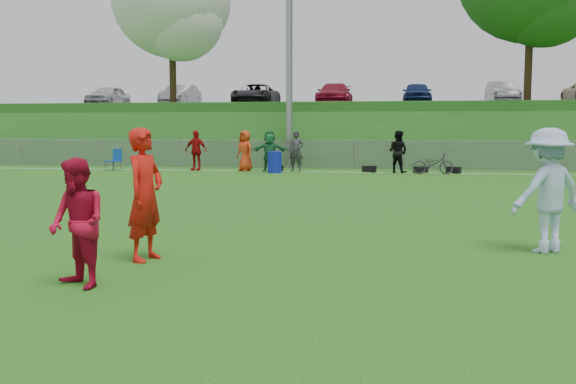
% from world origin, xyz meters
% --- Properties ---
extents(ground, '(120.00, 120.00, 0.00)m').
position_xyz_m(ground, '(0.00, 0.00, 0.00)').
color(ground, '#1C5B13').
rests_on(ground, ground).
extents(sideline_far, '(60.00, 0.10, 0.01)m').
position_xyz_m(sideline_far, '(0.00, 18.00, 0.01)').
color(sideline_far, white).
rests_on(sideline_far, ground).
extents(fence, '(58.00, 0.06, 1.30)m').
position_xyz_m(fence, '(0.00, 20.00, 0.65)').
color(fence, gray).
rests_on(fence, ground).
extents(light_pole, '(1.20, 0.40, 12.15)m').
position_xyz_m(light_pole, '(-3.00, 20.80, 6.71)').
color(light_pole, gray).
rests_on(light_pole, ground).
extents(berm, '(120.00, 18.00, 3.00)m').
position_xyz_m(berm, '(0.00, 31.00, 1.50)').
color(berm, '#1C5B19').
rests_on(berm, ground).
extents(parking_lot, '(120.00, 12.00, 0.10)m').
position_xyz_m(parking_lot, '(0.00, 33.00, 3.05)').
color(parking_lot, black).
rests_on(parking_lot, berm).
extents(tree_white_flowering, '(6.30, 6.30, 8.78)m').
position_xyz_m(tree_white_flowering, '(-9.84, 24.92, 8.32)').
color(tree_white_flowering, black).
rests_on(tree_white_flowering, berm).
extents(car_row, '(32.04, 5.18, 1.44)m').
position_xyz_m(car_row, '(-1.17, 32.00, 3.82)').
color(car_row, silver).
rests_on(car_row, parking_lot).
extents(spectator_row, '(9.48, 0.96, 1.69)m').
position_xyz_m(spectator_row, '(-2.83, 18.00, 0.85)').
color(spectator_row, '#AC0B0D').
rests_on(spectator_row, ground).
extents(gear_bags, '(7.80, 0.53, 0.26)m').
position_xyz_m(gear_bags, '(1.14, 18.10, 0.13)').
color(gear_bags, black).
rests_on(gear_bags, ground).
extents(player_red_left, '(0.57, 0.75, 1.85)m').
position_xyz_m(player_red_left, '(-1.61, 0.26, 0.92)').
color(player_red_left, red).
rests_on(player_red_left, ground).
extents(player_red_center, '(0.93, 0.88, 1.51)m').
position_xyz_m(player_red_center, '(-1.79, -1.33, 0.76)').
color(player_red_center, '#B90C2D').
rests_on(player_red_center, ground).
extents(player_blue, '(1.37, 1.21, 1.84)m').
position_xyz_m(player_blue, '(4.02, 1.78, 0.92)').
color(player_blue, '#A7BFE8').
rests_on(player_blue, ground).
extents(recycling_bin, '(0.74, 0.74, 0.86)m').
position_xyz_m(recycling_bin, '(-3.00, 17.20, 0.43)').
color(recycling_bin, '#0F1FA5').
rests_on(recycling_bin, ground).
extents(camp_chair, '(0.66, 0.67, 0.91)m').
position_xyz_m(camp_chair, '(-9.99, 17.42, 0.27)').
color(camp_chair, '#0F42A3').
rests_on(camp_chair, ground).
extents(bicycle, '(1.58, 0.61, 0.82)m').
position_xyz_m(bicycle, '(3.24, 17.49, 0.41)').
color(bicycle, '#2C2C2E').
rests_on(bicycle, ground).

